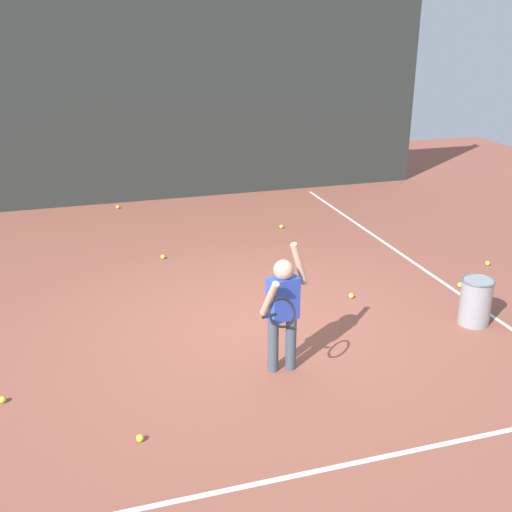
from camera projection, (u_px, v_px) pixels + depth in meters
name	position (u px, v px, depth m)	size (l,w,h in m)	color
ground_plane	(263.00, 327.00, 7.23)	(20.00, 20.00, 0.00)	brown
court_line_baseline	(354.00, 463.00, 5.02)	(9.00, 0.05, 0.00)	white
court_line_sideline	(425.00, 270.00, 8.87)	(0.05, 9.00, 0.00)	white
back_fence_windscreen	(171.00, 98.00, 11.75)	(10.37, 0.08, 3.93)	#282D2B
fence_post_1	(171.00, 93.00, 11.78)	(0.09, 0.09, 4.08)	slate
fence_post_2	(406.00, 86.00, 13.14)	(0.09, 0.09, 4.08)	slate
tennis_player	(283.00, 306.00, 6.09)	(0.62, 0.68, 1.35)	#3F4C59
ball_hopper	(476.00, 301.00, 7.23)	(0.38, 0.38, 0.56)	gray
tennis_ball_0	(281.00, 227.00, 10.63)	(0.07, 0.07, 0.07)	#CCE033
tennis_ball_1	(351.00, 296.00, 7.97)	(0.07, 0.07, 0.07)	#CCE033
tennis_ball_2	(118.00, 207.00, 11.73)	(0.07, 0.07, 0.07)	#CCE033
tennis_ball_3	(460.00, 285.00, 8.30)	(0.07, 0.07, 0.07)	#CCE033
tennis_ball_4	(2.00, 400.00, 5.80)	(0.07, 0.07, 0.07)	#CCE033
tennis_ball_5	(488.00, 263.00, 9.03)	(0.07, 0.07, 0.07)	#CCE033
tennis_ball_6	(163.00, 257.00, 9.27)	(0.07, 0.07, 0.07)	#CCE033
tennis_ball_8	(140.00, 438.00, 5.27)	(0.07, 0.07, 0.07)	#CCE033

